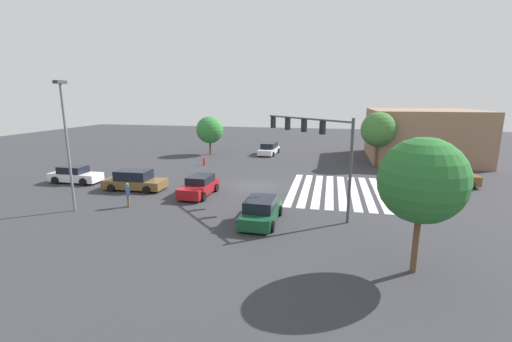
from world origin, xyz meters
name	(u,v)px	position (x,y,z in m)	size (l,w,h in m)	color
ground_plane	(256,186)	(0.00, 0.00, 0.00)	(110.25, 110.25, 0.00)	#333338
crosswalk_markings	(336,191)	(0.00, -6.54, 0.00)	(10.13, 7.25, 0.01)	silver
traffic_signal_mast	(314,138)	(-4.91, -4.91, 4.78)	(5.89, 5.89, 6.20)	#47474C
car_0	(261,211)	(-8.14, -2.08, 0.70)	(4.46, 2.13, 1.51)	#144728
car_1	(199,186)	(-3.47, 3.68, 0.69)	(4.28, 2.14, 1.46)	maroon
car_2	(135,181)	(-3.08, 9.38, 0.74)	(2.32, 4.94, 1.59)	brown
car_3	(269,149)	(16.23, 1.81, 0.72)	(4.93, 2.32, 1.51)	silver
car_4	(448,177)	(3.73, -15.80, 0.77)	(2.11, 4.78, 1.65)	brown
car_5	(75,175)	(-2.16, 15.71, 0.68)	(1.92, 4.45, 1.47)	silver
corner_building	(422,135)	(16.72, -16.52, 2.93)	(11.82, 11.82, 5.86)	#937056
pedestrian	(128,194)	(-7.24, 7.33, 0.94)	(0.41, 0.41, 1.69)	brown
street_light_pole_a	(66,136)	(-8.72, 10.35, 4.98)	(0.80, 0.36, 8.34)	slate
tree_corner_a	(422,181)	(-12.58, -9.66, 4.04)	(3.55, 3.55, 5.83)	brown
tree_corner_b	(210,130)	(14.45, 9.23, 3.19)	(3.45, 3.45, 4.92)	brown
tree_corner_c	(378,130)	(10.77, -10.85, 3.97)	(3.66, 3.66, 5.81)	brown
fire_hydrant	(204,161)	(7.57, 7.49, 0.43)	(0.22, 0.22, 0.86)	red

